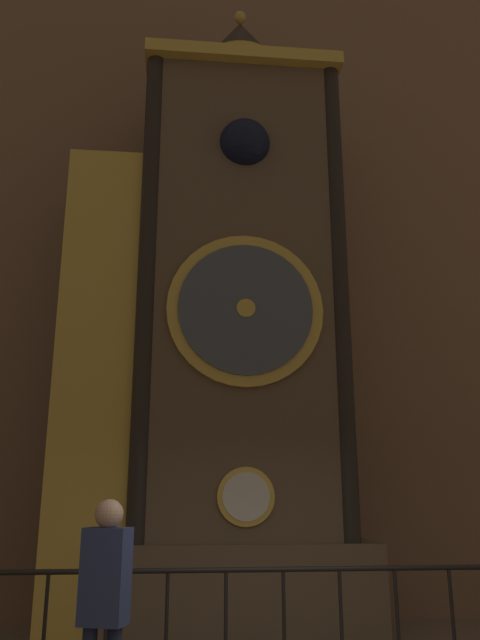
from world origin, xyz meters
The scene contains 4 objects.
cathedral_back_wall centered at (-0.09, 5.46, 7.36)m, with size 24.00×0.32×14.74m.
clock_tower centered at (-0.56, 4.11, 4.06)m, with size 4.16×1.81×9.51m.
railing_fence centered at (-0.29, 1.89, 0.61)m, with size 4.97×0.05×1.10m.
visitor_near centered at (-1.58, 0.72, 1.05)m, with size 0.39×0.32×1.73m.
Camera 1 is at (-1.06, -4.43, 1.76)m, focal length 35.00 mm.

